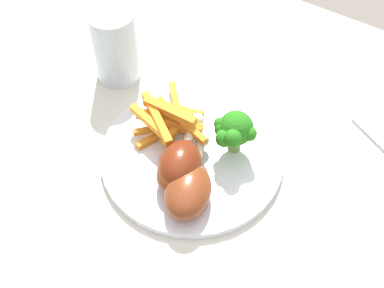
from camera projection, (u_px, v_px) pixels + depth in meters
The scene contains 8 objects.
dining_table at pixel (181, 175), 0.85m from camera, with size 0.96×0.71×0.73m.
dinner_plate at pixel (192, 155), 0.71m from camera, with size 0.25×0.25×0.01m, color white.
broccoli_floret_front at pixel (233, 132), 0.68m from camera, with size 0.06×0.06×0.07m.
carrot_fries_pile at pixel (169, 119), 0.71m from camera, with size 0.12×0.12×0.05m.
chicken_drumstick_near at pixel (189, 188), 0.65m from camera, with size 0.08×0.14×0.04m.
chicken_drumstick_far at pixel (178, 167), 0.67m from camera, with size 0.07×0.13×0.04m.
chicken_drumstick_extra at pixel (181, 163), 0.67m from camera, with size 0.07×0.13×0.05m.
water_glass at pixel (115, 45), 0.77m from camera, with size 0.07×0.07×0.12m, color silver.
Camera 1 is at (-0.27, 0.39, 1.32)m, focal length 48.86 mm.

